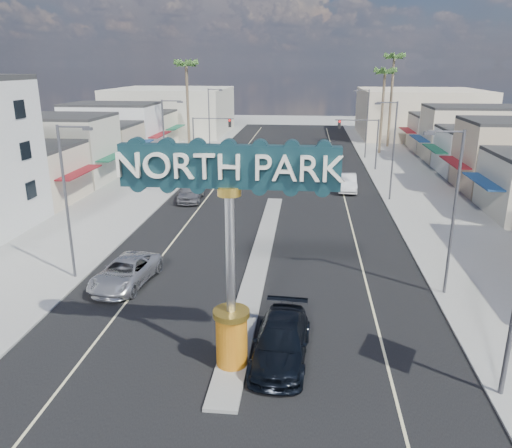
% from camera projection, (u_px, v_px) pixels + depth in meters
% --- Properties ---
extents(ground, '(160.00, 160.00, 0.00)m').
position_uv_depth(ground, '(276.00, 198.00, 47.46)').
color(ground, gray).
rests_on(ground, ground).
extents(road, '(20.00, 120.00, 0.01)m').
position_uv_depth(road, '(276.00, 197.00, 47.46)').
color(road, black).
rests_on(road, ground).
extents(median_island, '(1.30, 30.00, 0.16)m').
position_uv_depth(median_island, '(260.00, 259.00, 32.28)').
color(median_island, gray).
rests_on(median_island, ground).
extents(sidewalk_left, '(8.00, 120.00, 0.12)m').
position_uv_depth(sidewalk_left, '(133.00, 193.00, 48.81)').
color(sidewalk_left, gray).
rests_on(sidewalk_left, ground).
extents(sidewalk_right, '(8.00, 120.00, 0.12)m').
position_uv_depth(sidewalk_right, '(427.00, 201.00, 46.07)').
color(sidewalk_right, gray).
rests_on(sidewalk_right, ground).
extents(storefront_row_left, '(12.00, 42.00, 6.00)m').
position_uv_depth(storefront_row_left, '(88.00, 142.00, 61.21)').
color(storefront_row_left, beige).
rests_on(storefront_row_left, ground).
extents(storefront_row_right, '(12.00, 42.00, 6.00)m').
position_uv_depth(storefront_row_right, '(495.00, 148.00, 56.50)').
color(storefront_row_right, '#B7B29E').
rests_on(storefront_row_right, ground).
extents(backdrop_far_left, '(20.00, 20.00, 8.00)m').
position_uv_depth(backdrop_far_left, '(172.00, 111.00, 91.01)').
color(backdrop_far_left, '#B7B29E').
rests_on(backdrop_far_left, ground).
extents(backdrop_far_right, '(20.00, 20.00, 8.00)m').
position_uv_depth(backdrop_far_right, '(419.00, 113.00, 86.70)').
color(backdrop_far_right, beige).
rests_on(backdrop_far_right, ground).
extents(gateway_sign, '(8.20, 1.50, 9.15)m').
position_uv_depth(gateway_sign, '(230.00, 233.00, 19.11)').
color(gateway_sign, '#C05E0E').
rests_on(gateway_sign, median_island).
extents(traffic_signal_left, '(5.09, 0.45, 6.00)m').
position_uv_depth(traffic_signal_left, '(208.00, 132.00, 60.31)').
color(traffic_signal_left, '#47474C').
rests_on(traffic_signal_left, ground).
extents(traffic_signal_right, '(5.09, 0.45, 6.00)m').
position_uv_depth(traffic_signal_right, '(362.00, 134.00, 58.51)').
color(traffic_signal_right, '#47474C').
rests_on(traffic_signal_right, ground).
extents(streetlight_l_near, '(2.03, 0.22, 9.00)m').
position_uv_depth(streetlight_l_near, '(68.00, 196.00, 27.99)').
color(streetlight_l_near, '#47474C').
rests_on(streetlight_l_near, ground).
extents(streetlight_l_mid, '(2.03, 0.22, 9.00)m').
position_uv_depth(streetlight_l_mid, '(166.00, 143.00, 46.93)').
color(streetlight_l_mid, '#47474C').
rests_on(streetlight_l_mid, ground).
extents(streetlight_l_far, '(2.03, 0.22, 9.00)m').
position_uv_depth(streetlight_l_far, '(210.00, 119.00, 67.77)').
color(streetlight_l_far, '#47474C').
rests_on(streetlight_l_far, ground).
extents(streetlight_r_near, '(2.03, 0.22, 9.00)m').
position_uv_depth(streetlight_r_near, '(452.00, 206.00, 25.94)').
color(streetlight_r_near, '#47474C').
rests_on(streetlight_r_near, ground).
extents(streetlight_r_mid, '(2.03, 0.22, 9.00)m').
position_uv_depth(streetlight_r_mid, '(392.00, 146.00, 44.89)').
color(streetlight_r_mid, '#47474C').
rests_on(streetlight_r_mid, ground).
extents(streetlight_r_far, '(2.03, 0.22, 9.00)m').
position_uv_depth(streetlight_r_far, '(366.00, 120.00, 65.72)').
color(streetlight_r_far, '#47474C').
rests_on(streetlight_r_far, ground).
extents(palm_left_far, '(2.60, 2.60, 13.10)m').
position_uv_depth(palm_left_far, '(186.00, 69.00, 64.16)').
color(palm_left_far, brown).
rests_on(palm_left_far, ground).
extents(palm_right_mid, '(2.60, 2.60, 12.10)m').
position_uv_depth(palm_right_mid, '(385.00, 76.00, 67.57)').
color(palm_right_mid, brown).
rests_on(palm_right_mid, ground).
extents(palm_right_far, '(2.60, 2.60, 14.10)m').
position_uv_depth(palm_right_far, '(394.00, 62.00, 72.51)').
color(palm_right_far, brown).
rests_on(palm_right_far, ground).
extents(suv_left, '(3.19, 5.79, 1.54)m').
position_uv_depth(suv_left, '(126.00, 272.00, 28.48)').
color(suv_left, '#B9BABE').
rests_on(suv_left, ground).
extents(suv_right, '(2.59, 5.75, 1.63)m').
position_uv_depth(suv_right, '(281.00, 341.00, 21.28)').
color(suv_right, black).
rests_on(suv_right, ground).
extents(car_parked_left, '(2.41, 5.22, 1.73)m').
position_uv_depth(car_parked_left, '(191.00, 191.00, 46.20)').
color(car_parked_left, slate).
rests_on(car_parked_left, ground).
extents(car_parked_right, '(1.86, 5.08, 1.66)m').
position_uv_depth(car_parked_right, '(347.00, 183.00, 49.80)').
color(car_parked_right, silver).
rests_on(car_parked_right, ground).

